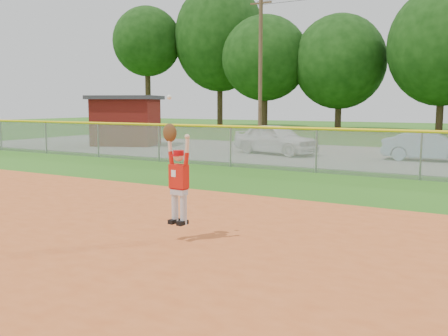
{
  "coord_description": "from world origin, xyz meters",
  "views": [
    {
      "loc": [
        5.73,
        -6.09,
        2.32
      ],
      "look_at": [
        0.95,
        2.14,
        1.1
      ],
      "focal_mm": 40.0,
      "sensor_mm": 36.0,
      "label": 1
    }
  ],
  "objects_px": {
    "car_blue": "(429,146)",
    "car_white_a": "(276,139)",
    "ballplayer": "(177,175)",
    "utility_shed": "(126,120)"
  },
  "relations": [
    {
      "from": "car_blue",
      "to": "utility_shed",
      "type": "height_order",
      "value": "utility_shed"
    },
    {
      "from": "car_blue",
      "to": "ballplayer",
      "type": "height_order",
      "value": "ballplayer"
    },
    {
      "from": "car_blue",
      "to": "ballplayer",
      "type": "xyz_separation_m",
      "value": [
        -1.88,
        -14.89,
        0.53
      ]
    },
    {
      "from": "ballplayer",
      "to": "car_white_a",
      "type": "bearing_deg",
      "value": 108.01
    },
    {
      "from": "car_white_a",
      "to": "ballplayer",
      "type": "bearing_deg",
      "value": -147.64
    },
    {
      "from": "car_white_a",
      "to": "car_blue",
      "type": "height_order",
      "value": "car_white_a"
    },
    {
      "from": "car_white_a",
      "to": "utility_shed",
      "type": "relative_size",
      "value": 0.92
    },
    {
      "from": "car_blue",
      "to": "car_white_a",
      "type": "bearing_deg",
      "value": 91.06
    },
    {
      "from": "car_blue",
      "to": "utility_shed",
      "type": "distance_m",
      "value": 15.91
    },
    {
      "from": "car_white_a",
      "to": "ballplayer",
      "type": "xyz_separation_m",
      "value": [
        4.65,
        -14.3,
        0.42
      ]
    }
  ]
}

